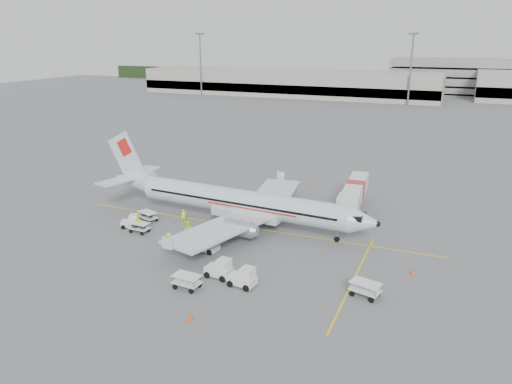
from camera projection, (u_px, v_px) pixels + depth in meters
ground at (249, 228)px, 58.36m from camera, size 360.00×360.00×0.00m
stripe_lead at (249, 228)px, 58.36m from camera, size 44.00×0.20×0.01m
stripe_cross at (354, 278)px, 46.22m from camera, size 0.20×20.00×0.01m
terminal_west at (288, 83)px, 186.18m from camera, size 110.00×22.00×9.00m
parking_garage at (476, 75)px, 188.26m from camera, size 62.00×24.00×14.00m
treeline at (411, 81)px, 211.77m from camera, size 300.00×3.00×6.00m
mast_west at (201, 65)px, 184.55m from camera, size 3.20×1.20×22.00m
mast_center at (411, 70)px, 157.29m from camera, size 3.20×1.20×22.00m
aircraft at (242, 186)px, 57.97m from camera, size 36.76×29.82×9.59m
jet_bridge at (355, 197)px, 63.26m from camera, size 3.82×14.98×3.89m
belt_loader at (202, 239)px, 51.81m from camera, size 4.78×2.00×2.55m
tug_fore at (242, 276)px, 44.53m from camera, size 2.59×1.68×1.89m
tug_mid at (219, 268)px, 46.19m from camera, size 2.58×1.65×1.90m
tug_aft at (130, 221)px, 58.20m from camera, size 2.37×1.86×1.61m
cart_loaded_a at (139, 228)px, 56.77m from camera, size 2.39×1.52×1.20m
cart_loaded_b at (148, 217)px, 60.20m from camera, size 2.65×2.06×1.22m
cart_empty_a at (187, 282)px, 44.19m from camera, size 2.59×1.66×1.29m
cart_empty_b at (365, 289)px, 42.82m from camera, size 2.88×2.14×1.34m
cone_nose at (413, 272)px, 46.77m from camera, size 0.41×0.41×0.67m
cone_port at (311, 188)px, 72.74m from camera, size 0.35×0.35×0.57m
cone_stbd at (190, 317)px, 39.30m from camera, size 0.42×0.42×0.68m
crew_a at (184, 216)px, 59.67m from camera, size 0.71×0.72×1.68m
crew_b at (188, 230)px, 55.23m from camera, size 1.17×1.15×1.91m
crew_c at (169, 240)px, 52.74m from camera, size 1.16×1.18×1.63m
crew_d at (139, 223)px, 57.22m from camera, size 1.17×0.82×1.84m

